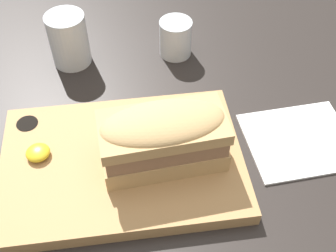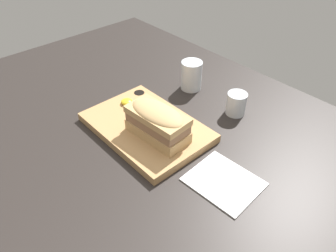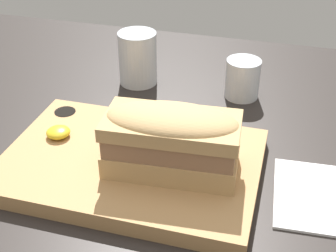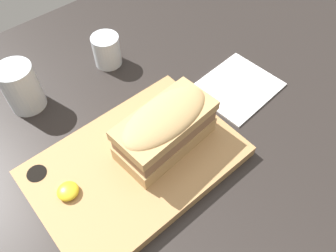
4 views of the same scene
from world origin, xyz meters
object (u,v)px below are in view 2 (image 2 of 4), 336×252
object	(u,v)px
sandwich	(157,121)
water_glass	(191,77)
napkin	(224,182)
wine_glass	(236,104)
serving_board	(146,127)

from	to	relation	value
sandwich	water_glass	xyz separation A→B (cm)	(-14.30, 27.77, -3.03)
water_glass	napkin	distance (cm)	45.14
sandwich	wine_glass	xyz separation A→B (cm)	(5.89, 27.54, -3.99)
serving_board	water_glass	world-z (taller)	water_glass
water_glass	sandwich	bearing A→B (deg)	-62.76
water_glass	napkin	bearing A→B (deg)	-34.58
sandwich	wine_glass	distance (cm)	28.44
wine_glass	napkin	size ratio (longest dim) A/B	0.40
water_glass	wine_glass	world-z (taller)	water_glass
serving_board	sandwich	xyz separation A→B (cm)	(6.34, -0.91, 6.22)
water_glass	serving_board	bearing A→B (deg)	-73.50
wine_glass	sandwich	bearing A→B (deg)	-102.08
serving_board	water_glass	distance (cm)	28.19
sandwich	napkin	world-z (taller)	sandwich
serving_board	wine_glass	distance (cm)	29.38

